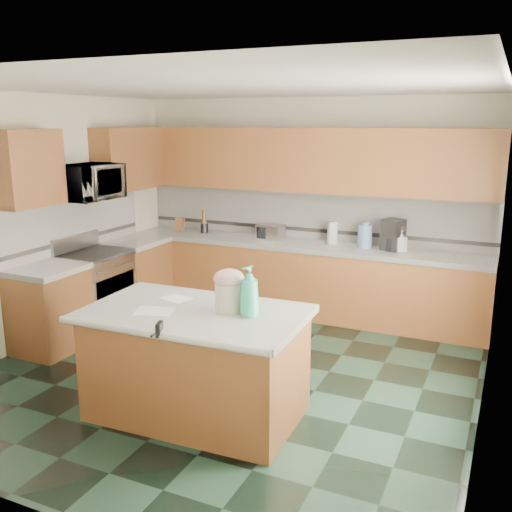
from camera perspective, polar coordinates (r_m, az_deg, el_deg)
The scene contains 52 objects.
floor at distance 5.70m, azimuth -2.89°, elevation -11.62°, with size 4.60×4.60×0.00m, color black.
ceiling at distance 5.18m, azimuth -3.26°, elevation 16.58°, with size 4.60×4.60×0.00m, color white.
wall_back at distance 7.38m, azimuth 5.33°, elevation 5.06°, with size 4.60×0.04×2.70m, color #EFE8CE.
wall_front at distance 3.47m, azimuth -21.20°, elevation -5.31°, with size 4.60×0.04×2.70m, color #EFE8CE.
wall_left at distance 6.67m, azimuth -21.06°, elevation 3.33°, with size 0.04×4.60×2.70m, color #EFE8CE.
wall_right at distance 4.70m, azimuth 22.88°, elevation -0.70°, with size 0.04×4.60×2.70m, color #EFE8CE.
back_base_cab at distance 7.28m, azimuth 4.34°, elevation -2.45°, with size 4.60×0.60×0.86m, color #321B0E.
back_countertop at distance 7.17m, azimuth 4.41°, elevation 1.09°, with size 4.60×0.64×0.06m, color white.
back_upper_cab at distance 7.15m, azimuth 4.94°, elevation 9.55°, with size 4.60×0.33×0.78m, color #321B0E.
back_backsplash at distance 7.37m, azimuth 5.23°, elevation 4.14°, with size 4.60×0.02×0.63m, color silver.
back_accent_band at distance 7.40m, azimuth 5.18°, elevation 2.64°, with size 4.60×0.01×0.05m, color black.
left_base_cab_rear at distance 7.60m, azimuth -11.88°, elevation -2.02°, with size 0.60×0.82×0.86m, color #321B0E.
left_counter_rear at distance 7.49m, azimuth -12.05°, elevation 1.37°, with size 0.64×0.82×0.06m, color white.
left_base_cab_front at distance 6.49m, azimuth -19.90°, elevation -5.20°, with size 0.60×0.72×0.86m, color #321B0E.
left_counter_front at distance 6.37m, azimuth -20.22°, elevation -1.27°, with size 0.64×0.72×0.06m, color white.
left_backsplash at distance 7.05m, azimuth -17.64°, elevation 3.15°, with size 0.02×2.30×0.63m, color silver.
left_accent_band at distance 7.08m, azimuth -17.49°, elevation 1.60°, with size 0.01×2.30×0.05m, color black.
left_upper_cab_rear at distance 7.54m, azimuth -12.66°, elevation 9.48°, with size 0.33×1.09×0.78m, color #321B0E.
left_upper_cab_front at distance 6.30m, azimuth -21.88°, elevation 8.15°, with size 0.33×0.72×0.78m, color #321B0E.
range_body at distance 7.01m, azimuth -15.70°, elevation -3.47°, with size 0.60×0.76×0.88m, color #B7B7BC.
range_oven_door at distance 6.84m, azimuth -13.82°, elevation -4.12°, with size 0.02×0.68×0.55m, color black.
range_cooktop at distance 6.89m, azimuth -15.94°, elevation 0.19°, with size 0.62×0.78×0.04m, color black.
range_handle at distance 6.72m, azimuth -13.79°, elevation -1.06°, with size 0.02×0.02×0.66m, color #B7B7BC.
range_backguard at distance 7.04m, azimuth -17.62°, elevation 1.34°, with size 0.06×0.76×0.18m, color #B7B7BC.
microwave at distance 6.76m, azimuth -16.39°, elevation 7.09°, with size 0.73×0.50×0.41m, color #B7B7BC.
island_base at distance 4.82m, azimuth -5.97°, elevation -10.92°, with size 1.67×0.95×0.86m, color #321B0E.
island_top at distance 4.65m, azimuth -6.11°, elevation -5.75°, with size 1.77×1.05×0.06m, color white.
island_bullnose at distance 4.24m, azimuth -9.77°, elevation -7.82°, with size 0.06×0.06×1.77m, color white.
treat_jar at distance 4.56m, azimuth -2.70°, elevation -4.13°, with size 0.23×0.23×0.24m, color silver.
treat_jar_lid at distance 4.51m, azimuth -2.72°, elevation -2.25°, with size 0.25×0.25×0.15m, color pink.
treat_jar_knob at distance 4.50m, azimuth -2.73°, elevation -1.62°, with size 0.03×0.03×0.08m, color tan.
treat_jar_knob_end_l at distance 4.52m, azimuth -3.19°, elevation -1.57°, with size 0.04×0.04×0.04m, color tan.
treat_jar_knob_end_r at distance 4.48m, azimuth -2.26°, elevation -1.68°, with size 0.04×0.04×0.04m, color tan.
soap_bottle_island at distance 4.42m, azimuth -0.67°, elevation -3.55°, with size 0.15×0.16×0.40m, color teal.
paper_sheet_a at distance 4.66m, azimuth -10.07°, elevation -5.43°, with size 0.31×0.23×0.00m, color white.
paper_sheet_b at distance 4.95m, azimuth -7.99°, elevation -4.22°, with size 0.25×0.18×0.00m, color white.
clamp_body at distance 4.24m, azimuth -9.64°, elevation -7.22°, with size 0.03×0.11×0.10m, color black.
clamp_handle at distance 4.19m, azimuth -10.14°, elevation -7.76°, with size 0.02×0.02×0.08m, color black.
knife_block at distance 7.97m, azimuth -7.66°, elevation 3.18°, with size 0.11×0.09×0.19m, color #472814.
utensil_crock at distance 7.81m, azimuth -5.19°, elevation 2.80°, with size 0.10×0.10×0.13m, color black.
utensil_bundle at distance 7.78m, azimuth -5.21°, elevation 3.97°, with size 0.06×0.06×0.19m, color #472814.
toaster_oven at distance 7.34m, azimuth 1.45°, elevation 2.41°, with size 0.33×0.22×0.19m, color #B7B7BC.
toaster_oven_door at distance 7.25m, azimuth 1.12°, elevation 2.27°, with size 0.29×0.01×0.15m, color black.
paper_towel at distance 7.11m, azimuth 7.65°, elevation 2.32°, with size 0.13×0.13×0.29m, color white.
paper_towel_base at distance 7.13m, azimuth 7.62°, elevation 1.26°, with size 0.19×0.19×0.01m, color #B7B7BC.
water_jug at distance 6.96m, azimuth 10.83°, elevation 1.94°, with size 0.17×0.17×0.28m, color #5D77AA.
water_jug_neck at distance 6.93m, azimuth 10.89°, elevation 3.23°, with size 0.08×0.08×0.04m, color #5D77AA.
coffee_maker at distance 6.90m, azimuth 13.55°, elevation 2.09°, with size 0.22×0.24×0.37m, color black.
coffee_carafe at distance 6.87m, azimuth 13.41°, elevation 1.13°, with size 0.15×0.15×0.15m, color black.
soap_bottle_back at distance 6.87m, azimuth 14.31°, elevation 1.51°, with size 0.12×0.12×0.26m, color white.
soap_back_cap at distance 6.84m, azimuth 14.37°, elevation 2.68°, with size 0.02×0.02×0.03m, color red.
window_light_proxy at distance 4.47m, azimuth 22.57°, elevation 0.63°, with size 0.02×1.40×1.10m, color white.
Camera 1 is at (2.41, -4.58, 2.40)m, focal length 40.00 mm.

